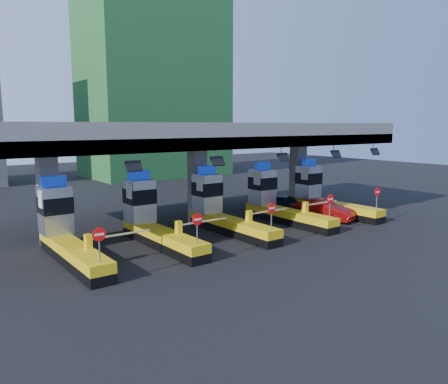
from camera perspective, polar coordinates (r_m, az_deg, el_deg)
ground at (r=28.60m, az=-0.15°, el=-5.14°), size 120.00×120.00×0.00m
toll_canopy at (r=30.13m, az=-3.43°, el=7.34°), size 28.00×12.09×7.00m
toll_lane_far_left at (r=24.14m, az=-20.08°, el=-4.88°), size 4.43×8.00×4.16m
toll_lane_left at (r=25.94m, az=-9.44°, el=-3.54°), size 4.43×8.00×4.16m
toll_lane_center at (r=28.52m, az=-0.48°, el=-2.31°), size 4.43×8.00×4.16m
toll_lane_right at (r=31.68m, az=6.84°, el=-1.26°), size 4.43×8.00×4.16m
toll_lane_far_right at (r=35.27m, az=12.74°, el=-0.39°), size 4.43×8.00×4.16m
bg_building_scaffold at (r=61.76m, az=-9.24°, el=15.26°), size 18.00×12.00×28.00m
van at (r=33.77m, az=8.15°, el=-1.73°), size 3.41×4.93×1.56m
red_car at (r=32.58m, az=12.70°, el=-2.29°), size 2.89×4.82×1.50m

